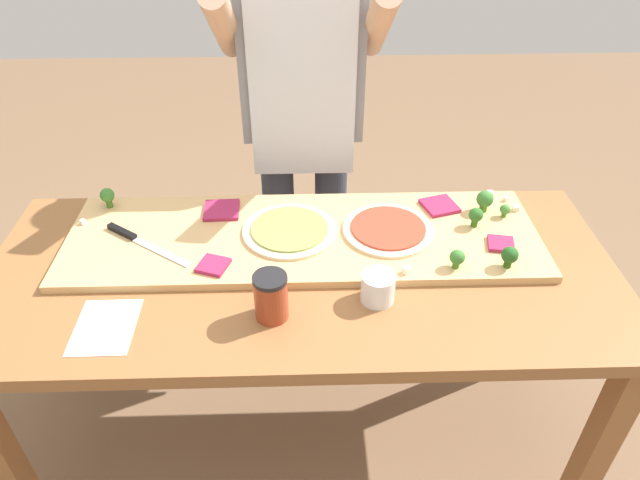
# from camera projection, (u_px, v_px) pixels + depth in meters

# --- Properties ---
(ground_plane) EXTENTS (8.00, 8.00, 0.00)m
(ground_plane) POSITION_uv_depth(u_px,v_px,m) (306.00, 433.00, 2.05)
(ground_plane) COLOR brown
(prep_table) EXTENTS (1.76, 0.76, 0.78)m
(prep_table) POSITION_uv_depth(u_px,v_px,m) (302.00, 295.00, 1.64)
(prep_table) COLOR brown
(prep_table) RESTS_ON ground
(cutting_board) EXTENTS (1.38, 0.43, 0.02)m
(cutting_board) POSITION_uv_depth(u_px,v_px,m) (303.00, 237.00, 1.68)
(cutting_board) COLOR tan
(cutting_board) RESTS_ON prep_table
(chefs_knife) EXTENTS (0.28, 0.20, 0.02)m
(chefs_knife) POSITION_uv_depth(u_px,v_px,m) (136.00, 239.00, 1.64)
(chefs_knife) COLOR #B7BABF
(chefs_knife) RESTS_ON cutting_board
(pizza_whole_pesto_green) EXTENTS (0.28, 0.28, 0.02)m
(pizza_whole_pesto_green) POSITION_uv_depth(u_px,v_px,m) (290.00, 230.00, 1.67)
(pizza_whole_pesto_green) COLOR beige
(pizza_whole_pesto_green) RESTS_ON cutting_board
(pizza_whole_tomato_red) EXTENTS (0.27, 0.27, 0.02)m
(pizza_whole_tomato_red) POSITION_uv_depth(u_px,v_px,m) (388.00, 229.00, 1.67)
(pizza_whole_tomato_red) COLOR beige
(pizza_whole_tomato_red) RESTS_ON cutting_board
(pizza_slice_near_left) EXTENTS (0.12, 0.12, 0.01)m
(pizza_slice_near_left) POSITION_uv_depth(u_px,v_px,m) (440.00, 206.00, 1.78)
(pizza_slice_near_left) COLOR #9E234C
(pizza_slice_near_left) RESTS_ON cutting_board
(pizza_slice_far_right) EXTENTS (0.08, 0.08, 0.01)m
(pizza_slice_far_right) POSITION_uv_depth(u_px,v_px,m) (501.00, 244.00, 1.62)
(pizza_slice_far_right) COLOR #9E234C
(pizza_slice_far_right) RESTS_ON cutting_board
(pizza_slice_far_left) EXTENTS (0.11, 0.11, 0.01)m
(pizza_slice_far_left) POSITION_uv_depth(u_px,v_px,m) (222.00, 210.00, 1.76)
(pizza_slice_far_left) COLOR #9E234C
(pizza_slice_far_left) RESTS_ON cutting_board
(pizza_slice_center) EXTENTS (0.10, 0.10, 0.01)m
(pizza_slice_center) POSITION_uv_depth(u_px,v_px,m) (213.00, 265.00, 1.54)
(pizza_slice_center) COLOR #9E234C
(pizza_slice_center) RESTS_ON cutting_board
(broccoli_floret_back_mid) EXTENTS (0.04, 0.04, 0.06)m
(broccoli_floret_back_mid) POSITION_uv_depth(u_px,v_px,m) (457.00, 258.00, 1.53)
(broccoli_floret_back_mid) COLOR #3F7220
(broccoli_floret_back_mid) RESTS_ON cutting_board
(broccoli_floret_front_left) EXTENTS (0.05, 0.05, 0.06)m
(broccoli_floret_front_left) POSITION_uv_depth(u_px,v_px,m) (510.00, 256.00, 1.53)
(broccoli_floret_front_left) COLOR #2C5915
(broccoli_floret_front_left) RESTS_ON cutting_board
(broccoli_floret_back_right) EXTENTS (0.03, 0.03, 0.04)m
(broccoli_floret_back_right) POSITION_uv_depth(u_px,v_px,m) (505.00, 210.00, 1.72)
(broccoli_floret_back_right) COLOR #487A23
(broccoli_floret_back_right) RESTS_ON cutting_board
(broccoli_floret_back_left) EXTENTS (0.04, 0.04, 0.06)m
(broccoli_floret_back_left) POSITION_uv_depth(u_px,v_px,m) (476.00, 216.00, 1.68)
(broccoli_floret_back_left) COLOR #366618
(broccoli_floret_back_left) RESTS_ON cutting_board
(broccoli_floret_center_left) EXTENTS (0.04, 0.04, 0.07)m
(broccoli_floret_center_left) POSITION_uv_depth(u_px,v_px,m) (107.00, 196.00, 1.76)
(broccoli_floret_center_left) COLOR #3F7220
(broccoli_floret_center_left) RESTS_ON cutting_board
(broccoli_floret_front_right) EXTENTS (0.05, 0.05, 0.07)m
(broccoli_floret_front_right) POSITION_uv_depth(u_px,v_px,m) (485.00, 200.00, 1.74)
(broccoli_floret_front_right) COLOR #3F7220
(broccoli_floret_front_right) RESTS_ON cutting_board
(cheese_crumble_a) EXTENTS (0.02, 0.02, 0.02)m
(cheese_crumble_a) POSITION_uv_depth(u_px,v_px,m) (516.00, 208.00, 1.76)
(cheese_crumble_a) COLOR white
(cheese_crumble_a) RESTS_ON cutting_board
(cheese_crumble_b) EXTENTS (0.02, 0.02, 0.01)m
(cheese_crumble_b) POSITION_uv_depth(u_px,v_px,m) (506.00, 199.00, 1.81)
(cheese_crumble_b) COLOR silver
(cheese_crumble_b) RESTS_ON cutting_board
(cheese_crumble_c) EXTENTS (0.03, 0.03, 0.02)m
(cheese_crumble_c) POSITION_uv_depth(u_px,v_px,m) (407.00, 270.00, 1.52)
(cheese_crumble_c) COLOR white
(cheese_crumble_c) RESTS_ON cutting_board
(cheese_crumble_d) EXTENTS (0.02, 0.02, 0.02)m
(cheese_crumble_d) POSITION_uv_depth(u_px,v_px,m) (490.00, 194.00, 1.83)
(cheese_crumble_d) COLOR white
(cheese_crumble_d) RESTS_ON cutting_board
(cheese_crumble_e) EXTENTS (0.02, 0.02, 0.01)m
(cheese_crumble_e) POSITION_uv_depth(u_px,v_px,m) (83.00, 222.00, 1.70)
(cheese_crumble_e) COLOR silver
(cheese_crumble_e) RESTS_ON cutting_board
(flour_cup) EXTENTS (0.09, 0.09, 0.08)m
(flour_cup) POSITION_uv_depth(u_px,v_px,m) (378.00, 289.00, 1.46)
(flour_cup) COLOR white
(flour_cup) RESTS_ON prep_table
(sauce_jar) EXTENTS (0.09, 0.09, 0.13)m
(sauce_jar) POSITION_uv_depth(u_px,v_px,m) (271.00, 297.00, 1.39)
(sauce_jar) COLOR #99381E
(sauce_jar) RESTS_ON prep_table
(recipe_note) EXTENTS (0.15, 0.19, 0.00)m
(recipe_note) POSITION_uv_depth(u_px,v_px,m) (105.00, 327.00, 1.40)
(recipe_note) COLOR white
(recipe_note) RESTS_ON prep_table
(cook_center) EXTENTS (0.54, 0.39, 1.67)m
(cook_center) POSITION_uv_depth(u_px,v_px,m) (303.00, 105.00, 1.93)
(cook_center) COLOR #333847
(cook_center) RESTS_ON ground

